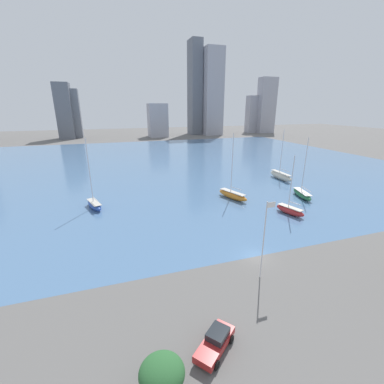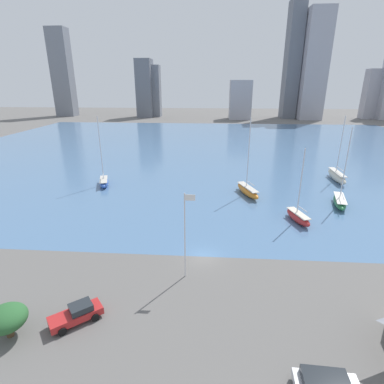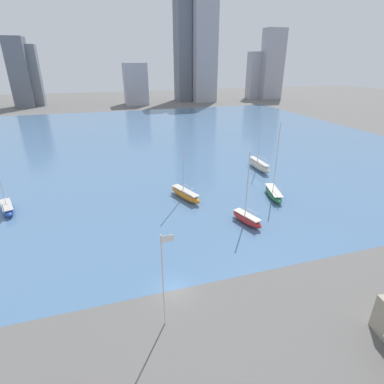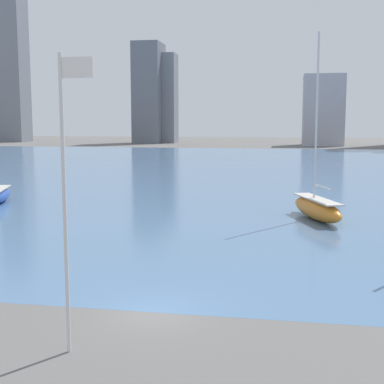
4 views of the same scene
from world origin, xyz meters
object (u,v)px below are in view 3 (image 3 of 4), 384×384
Objects in this scene: sailboat_green at (274,193)px; sailboat_blue at (7,207)px; flag_pole at (163,278)px; sailboat_orange at (185,194)px; sailboat_red at (247,218)px; sailboat_cream at (259,165)px.

sailboat_blue reaches higher than sailboat_green.
sailboat_blue is at bearing 123.53° from flag_pole.
sailboat_orange is at bearing -179.79° from sailboat_green.
flag_pole is at bearing -129.73° from sailboat_orange.
sailboat_green is at bearing -34.59° from sailboat_orange.
sailboat_red is at bearing 43.25° from flag_pole.
flag_pole is 0.87× the size of sailboat_red.
sailboat_blue is 41.97m from sailboat_red.
sailboat_cream is (21.92, 11.16, 0.15)m from sailboat_orange.
flag_pole is 0.71× the size of sailboat_cream.
sailboat_cream reaches higher than sailboat_green.
sailboat_green is 49.14m from sailboat_blue.
sailboat_green is 12.48m from sailboat_red.
flag_pole is 0.73× the size of sailboat_green.
sailboat_cream is (32.11, 39.58, -4.59)m from flag_pole.
sailboat_green reaches higher than sailboat_red.
sailboat_green is 0.97× the size of sailboat_cream.
flag_pole is at bearing -123.43° from sailboat_green.
flag_pole is 51.18m from sailboat_cream.
flag_pole is 39.19m from sailboat_blue.
sailboat_green is (26.94, 24.07, -4.87)m from flag_pole.
sailboat_red is at bearing -80.02° from sailboat_orange.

